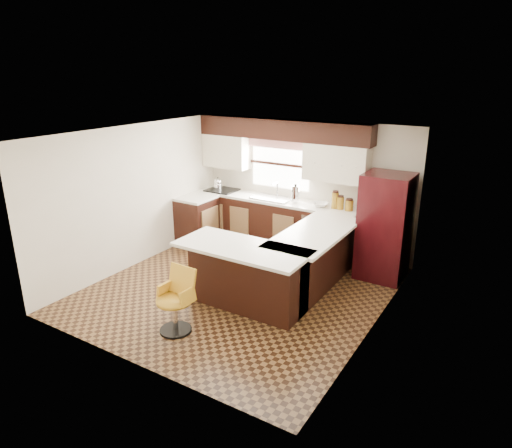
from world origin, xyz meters
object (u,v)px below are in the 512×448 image
Objects in this scene: refrigerator at (385,227)px; bar_chair at (174,302)px; peninsula_long at (310,261)px; peninsula_return at (247,277)px.

refrigerator is 2.01× the size of bar_chair.
peninsula_long is at bearing -128.53° from refrigerator.
refrigerator is (1.34, 1.99, 0.41)m from peninsula_return.
peninsula_long reaches higher than bar_chair.
refrigerator reaches higher than bar_chair.
peninsula_long and peninsula_return have the same top height.
bar_chair is at bearing -115.23° from peninsula_long.
refrigerator is at bearing 56.17° from peninsula_return.
peninsula_return reaches higher than bar_chair.
peninsula_return is 1.15m from bar_chair.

